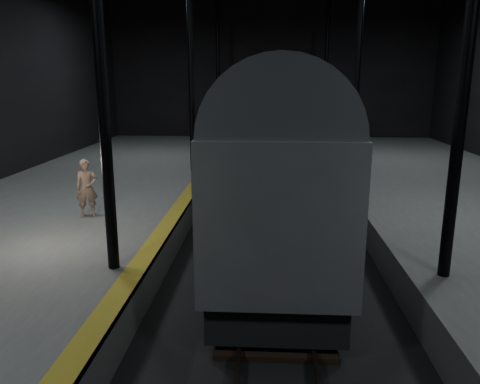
{
  "coord_description": "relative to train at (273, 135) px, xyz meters",
  "views": [
    {
      "loc": [
        -0.22,
        -14.11,
        5.33
      ],
      "look_at": [
        -1.03,
        -0.42,
        2.0
      ],
      "focal_mm": 35.0,
      "sensor_mm": 36.0,
      "label": 1
    }
  ],
  "objects": [
    {
      "name": "ground",
      "position": [
        0.0,
        -4.35,
        -3.15
      ],
      "size": [
        44.0,
        44.0,
        0.0
      ],
      "primitive_type": "plane",
      "color": "black",
      "rests_on": "ground"
    },
    {
      "name": "train",
      "position": [
        0.0,
        0.0,
        0.0
      ],
      "size": [
        3.16,
        21.15,
        5.65
      ],
      "color": "#A7AAAF",
      "rests_on": "ground"
    },
    {
      "name": "woman",
      "position": [
        -5.98,
        -4.23,
        -1.23
      ],
      "size": [
        0.8,
        0.68,
        1.86
      ],
      "primitive_type": "imported",
      "rotation": [
        0.0,
        0.0,
        0.41
      ],
      "color": "#A07B62",
      "rests_on": "platform_left"
    },
    {
      "name": "track",
      "position": [
        0.0,
        -4.35,
        -3.09
      ],
      "size": [
        2.4,
        43.0,
        0.24
      ],
      "color": "#3F3328",
      "rests_on": "ground"
    },
    {
      "name": "platform_left",
      "position": [
        -7.5,
        -4.35,
        -2.65
      ],
      "size": [
        9.0,
        43.8,
        1.0
      ],
      "primitive_type": "cube",
      "color": "#4F4F4D",
      "rests_on": "ground"
    },
    {
      "name": "tactile_strip",
      "position": [
        -3.25,
        -4.35,
        -2.15
      ],
      "size": [
        0.5,
        43.8,
        0.01
      ],
      "primitive_type": "cube",
      "color": "brown",
      "rests_on": "platform_left"
    }
  ]
}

